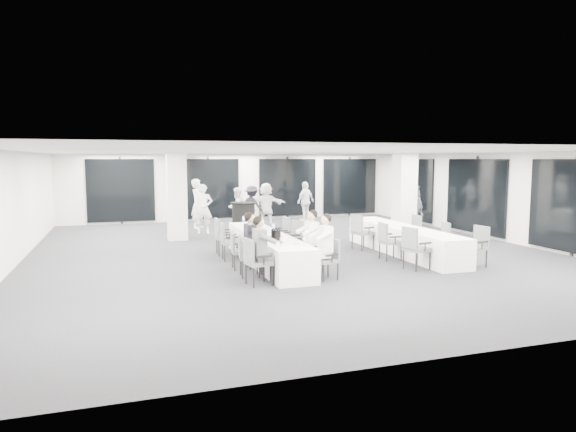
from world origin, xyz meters
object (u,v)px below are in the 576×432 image
object	(u,v)px
standing_guest_b	(237,205)
chair_side_left_near	(414,245)
chair_main_left_far	(222,234)
chair_main_left_fourth	(228,239)
chair_main_right_mid	(301,240)
chair_main_right_fourth	(291,237)
chair_side_right_near	(477,243)
banquet_table_side	(403,240)
chair_main_right_far	(282,232)
chair_main_right_near	(329,256)
ice_bucket_near	(276,235)
chair_side_right_far	(413,229)
standing_guest_d	(306,199)
standing_guest_g	(203,206)
chair_side_right_mid	(441,237)
banquet_table_main	(267,249)
cocktail_table	(243,220)
chair_main_left_near	(255,259)
chair_main_left_second	(246,254)
ice_bucket_far	(252,223)
chair_main_right_second	(316,248)
standing_guest_e	(414,205)
standing_guest_h	(413,206)
chair_main_left_mid	(238,248)
standing_guest_a	(198,200)
chair_side_left_far	(361,230)
chair_side_left_mid	(388,239)
standing_guest_f	(266,202)

from	to	relation	value
standing_guest_b	chair_side_left_near	bearing A→B (deg)	77.90
standing_guest_b	chair_main_left_far	bearing A→B (deg)	45.97
chair_main_left_fourth	chair_main_right_mid	bearing A→B (deg)	64.61
chair_main_right_fourth	chair_side_right_near	size ratio (longest dim) A/B	0.99
banquet_table_side	chair_main_right_far	size ratio (longest dim) A/B	5.13
chair_main_right_near	ice_bucket_near	distance (m)	1.37
chair_main_right_mid	chair_main_left_far	bearing A→B (deg)	41.07
chair_side_right_far	standing_guest_d	xyz separation A→B (m)	(-0.85, 6.91, 0.40)
standing_guest_g	chair_main_right_far	bearing A→B (deg)	-60.61
chair_side_right_mid	standing_guest_d	bearing A→B (deg)	14.43
ice_bucket_near	banquet_table_main	bearing A→B (deg)	85.09
cocktail_table	banquet_table_side	bearing A→B (deg)	-50.25
banquet_table_side	standing_guest_d	xyz separation A→B (m)	(-0.02, 7.80, 0.57)
chair_main_left_near	chair_side_right_near	world-z (taller)	same
chair_main_left_second	standing_guest_b	bearing A→B (deg)	176.19
banquet_table_main	ice_bucket_far	xyz separation A→B (m)	(-0.09, 1.17, 0.50)
chair_main_left_fourth	standing_guest_b	xyz separation A→B (m)	(1.58, 6.06, 0.32)
chair_main_right_second	standing_guest_e	distance (m)	8.78
standing_guest_h	standing_guest_g	bearing A→B (deg)	45.64
chair_main_right_mid	chair_main_right_far	bearing A→B (deg)	-3.72
chair_main_left_mid	standing_guest_a	bearing A→B (deg)	-176.56
chair_main_left_near	standing_guest_b	distance (m)	9.01
chair_main_right_second	chair_side_right_mid	world-z (taller)	chair_main_right_second
chair_side_right_near	standing_guest_a	size ratio (longest dim) A/B	0.47
cocktail_table	chair_main_right_mid	distance (m)	4.52
standing_guest_a	standing_guest_d	distance (m)	4.67
chair_main_left_far	chair_side_right_mid	size ratio (longest dim) A/B	1.10
chair_side_left_near	standing_guest_h	size ratio (longest dim) A/B	0.52
banquet_table_main	standing_guest_e	size ratio (longest dim) A/B	2.92
standing_guest_b	chair_main_right_mid	bearing A→B (deg)	63.39
chair_main_left_mid	ice_bucket_near	world-z (taller)	ice_bucket_near
chair_side_right_mid	standing_guest_a	bearing A→B (deg)	44.38
banquet_table_side	chair_side_left_far	size ratio (longest dim) A/B	4.91
cocktail_table	chair_side_right_mid	xyz separation A→B (m)	(4.34, -4.78, -0.08)
chair_main_right_near	chair_side_right_near	world-z (taller)	chair_side_right_near
chair_main_right_near	chair_side_left_mid	size ratio (longest dim) A/B	0.91
chair_main_right_near	standing_guest_f	distance (m)	9.11
chair_main_right_near	chair_main_right_mid	bearing A→B (deg)	-11.96
chair_main_right_fourth	chair_side_right_mid	distance (m)	4.06
chair_side_right_mid	standing_guest_g	size ratio (longest dim) A/B	0.46
chair_main_right_mid	ice_bucket_near	distance (m)	1.35
banquet_table_main	chair_side_right_near	world-z (taller)	chair_side_right_near
chair_main_right_mid	chair_side_right_mid	xyz separation A→B (m)	(3.92, -0.28, -0.06)
cocktail_table	standing_guest_a	distance (m)	3.03
banquet_table_side	ice_bucket_near	world-z (taller)	ice_bucket_near
standing_guest_e	chair_main_left_fourth	bearing A→B (deg)	107.30
standing_guest_g	chair_main_left_near	bearing A→B (deg)	-81.39
chair_main_left_second	ice_bucket_near	world-z (taller)	ice_bucket_near
chair_main_right_far	standing_guest_b	bearing A→B (deg)	0.14
standing_guest_b	chair_main_right_second	bearing A→B (deg)	63.24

